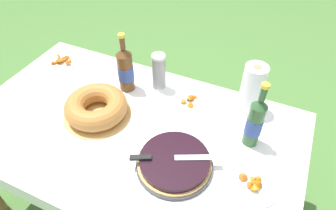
# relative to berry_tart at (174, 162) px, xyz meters

# --- Properties ---
(ground_plane) EXTENTS (16.00, 16.00, 0.00)m
(ground_plane) POSITION_rel_berry_tart_xyz_m (-0.28, 0.11, -0.72)
(ground_plane) COLOR #4C7A38
(garden_table) EXTENTS (1.60, 0.93, 0.69)m
(garden_table) POSITION_rel_berry_tart_xyz_m (-0.28, 0.11, -0.10)
(garden_table) COLOR brown
(garden_table) RESTS_ON ground_plane
(tablecloth) EXTENTS (1.61, 0.94, 0.10)m
(tablecloth) POSITION_rel_berry_tart_xyz_m (-0.28, 0.11, -0.04)
(tablecloth) COLOR white
(tablecloth) RESTS_ON garden_table
(berry_tart) EXTENTS (0.33, 0.33, 0.06)m
(berry_tart) POSITION_rel_berry_tart_xyz_m (0.00, 0.00, 0.00)
(berry_tart) COLOR #38383D
(berry_tart) RESTS_ON tablecloth
(serving_knife) EXTENTS (0.35, 0.18, 0.01)m
(serving_knife) POSITION_rel_berry_tart_xyz_m (-0.03, -0.01, 0.04)
(serving_knife) COLOR silver
(serving_knife) RESTS_ON berry_tart
(bundt_cake) EXTENTS (0.34, 0.34, 0.11)m
(bundt_cake) POSITION_rel_berry_tart_xyz_m (-0.47, 0.12, 0.02)
(bundt_cake) COLOR tan
(bundt_cake) RESTS_ON tablecloth
(cup_stack) EXTENTS (0.07, 0.07, 0.21)m
(cup_stack) POSITION_rel_berry_tart_xyz_m (-0.28, 0.44, 0.08)
(cup_stack) COLOR white
(cup_stack) RESTS_ON tablecloth
(cider_bottle_green) EXTENTS (0.07, 0.07, 0.34)m
(cider_bottle_green) POSITION_rel_berry_tart_xyz_m (0.26, 0.27, 0.10)
(cider_bottle_green) COLOR #2D562D
(cider_bottle_green) RESTS_ON tablecloth
(cider_bottle_amber) EXTENTS (0.08, 0.08, 0.33)m
(cider_bottle_amber) POSITION_rel_berry_tart_xyz_m (-0.44, 0.37, 0.10)
(cider_bottle_amber) COLOR brown
(cider_bottle_amber) RESTS_ON tablecloth
(snack_plate_near) EXTENTS (0.21, 0.21, 0.05)m
(snack_plate_near) POSITION_rel_berry_tart_xyz_m (-0.92, 0.39, -0.01)
(snack_plate_near) COLOR white
(snack_plate_near) RESTS_ON tablecloth
(snack_plate_left) EXTENTS (0.20, 0.20, 0.05)m
(snack_plate_left) POSITION_rel_berry_tart_xyz_m (0.33, 0.05, -0.02)
(snack_plate_left) COLOR white
(snack_plate_left) RESTS_ON tablecloth
(snack_plate_right) EXTENTS (0.22, 0.22, 0.05)m
(snack_plate_right) POSITION_rel_berry_tart_xyz_m (-0.07, 0.37, -0.02)
(snack_plate_right) COLOR white
(snack_plate_right) RESTS_ON tablecloth
(paper_towel_roll) EXTENTS (0.11, 0.11, 0.26)m
(paper_towel_roll) POSITION_rel_berry_tart_xyz_m (0.20, 0.48, 0.10)
(paper_towel_roll) COLOR white
(paper_towel_roll) RESTS_ON tablecloth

